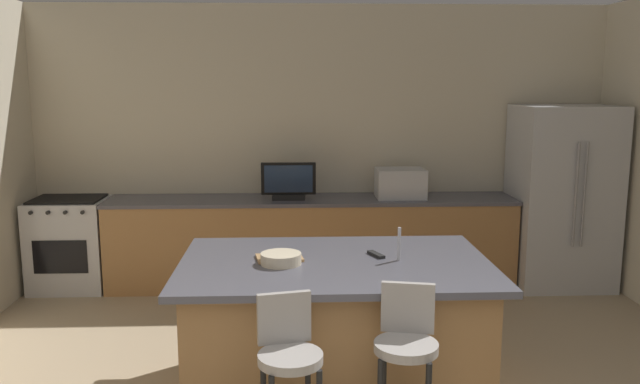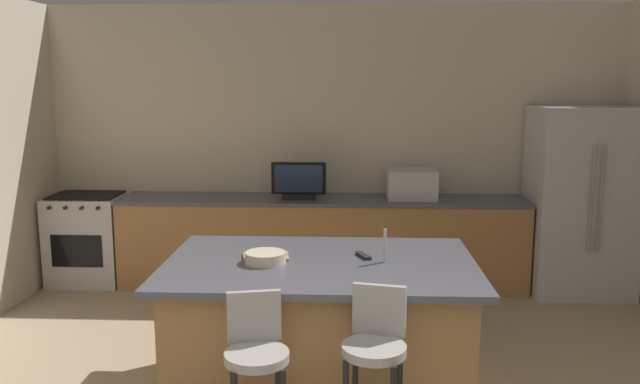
# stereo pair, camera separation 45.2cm
# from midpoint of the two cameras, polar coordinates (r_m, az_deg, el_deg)

# --- Properties ---
(wall_back) EXTENTS (6.34, 0.12, 2.81)m
(wall_back) POSITION_cam_midpoint_polar(r_m,az_deg,el_deg) (6.75, 3.15, 4.27)
(wall_back) COLOR beige
(wall_back) RESTS_ON ground_plane
(counter_back) EXTENTS (4.05, 0.62, 0.89)m
(counter_back) POSITION_cam_midpoint_polar(r_m,az_deg,el_deg) (6.54, 2.16, -4.40)
(counter_back) COLOR #9E7042
(counter_back) RESTS_ON ground_plane
(kitchen_island) EXTENTS (2.01, 1.32, 0.90)m
(kitchen_island) POSITION_cam_midpoint_polar(r_m,az_deg,el_deg) (4.36, 3.05, -11.73)
(kitchen_island) COLOR black
(kitchen_island) RESTS_ON ground_plane
(refrigerator) EXTENTS (0.94, 0.80, 1.81)m
(refrigerator) POSITION_cam_midpoint_polar(r_m,az_deg,el_deg) (6.82, 23.67, -0.72)
(refrigerator) COLOR #B7BABF
(refrigerator) RESTS_ON ground_plane
(range_oven) EXTENTS (0.73, 0.63, 0.91)m
(range_oven) POSITION_cam_midpoint_polar(r_m,az_deg,el_deg) (6.98, -17.95, -3.92)
(range_oven) COLOR #B7BABF
(range_oven) RESTS_ON ground_plane
(microwave) EXTENTS (0.48, 0.36, 0.29)m
(microwave) POSITION_cam_midpoint_polar(r_m,az_deg,el_deg) (6.48, 10.06, 0.65)
(microwave) COLOR #B7BABF
(microwave) RESTS_ON counter_back
(tv_monitor) EXTENTS (0.54, 0.16, 0.36)m
(tv_monitor) POSITION_cam_midpoint_polar(r_m,az_deg,el_deg) (6.37, 0.14, 0.86)
(tv_monitor) COLOR black
(tv_monitor) RESTS_ON counter_back
(sink_faucet_back) EXTENTS (0.02, 0.02, 0.24)m
(sink_faucet_back) POSITION_cam_midpoint_polar(r_m,az_deg,el_deg) (6.52, 1.13, 0.65)
(sink_faucet_back) COLOR #B2B2B7
(sink_faucet_back) RESTS_ON counter_back
(sink_faucet_island) EXTENTS (0.02, 0.02, 0.22)m
(sink_faucet_island) POSITION_cam_midpoint_polar(r_m,az_deg,el_deg) (4.21, 8.81, -4.71)
(sink_faucet_island) COLOR #B2B2B7
(sink_faucet_island) RESTS_ON kitchen_island
(bar_stool_left) EXTENTS (0.35, 0.37, 0.95)m
(bar_stool_left) POSITION_cam_midpoint_polar(r_m,az_deg,el_deg) (3.53, -1.83, -15.26)
(bar_stool_left) COLOR gray
(bar_stool_left) RESTS_ON ground_plane
(bar_stool_right) EXTENTS (0.35, 0.36, 0.98)m
(bar_stool_right) POSITION_cam_midpoint_polar(r_m,az_deg,el_deg) (3.57, 8.59, -14.66)
(bar_stool_right) COLOR gray
(bar_stool_right) RESTS_ON ground_plane
(fruit_bowl) EXTENTS (0.26, 0.26, 0.07)m
(fruit_bowl) POSITION_cam_midpoint_polar(r_m,az_deg,el_deg) (4.17, -1.72, -5.81)
(fruit_bowl) COLOR beige
(fruit_bowl) RESTS_ON kitchen_island
(tv_remote) EXTENTS (0.11, 0.17, 0.02)m
(tv_remote) POSITION_cam_midpoint_polar(r_m,az_deg,el_deg) (4.33, 6.84, -5.61)
(tv_remote) COLOR black
(tv_remote) RESTS_ON kitchen_island
(cutting_board) EXTENTS (0.32, 0.25, 0.02)m
(cutting_board) POSITION_cam_midpoint_polar(r_m,az_deg,el_deg) (4.29, -1.76, -5.73)
(cutting_board) COLOR #A87F51
(cutting_board) RESTS_ON kitchen_island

